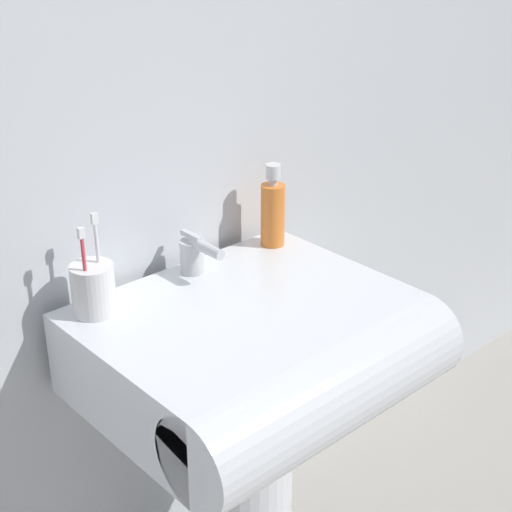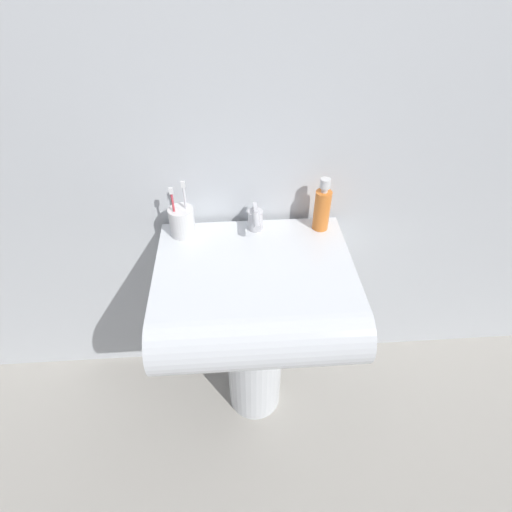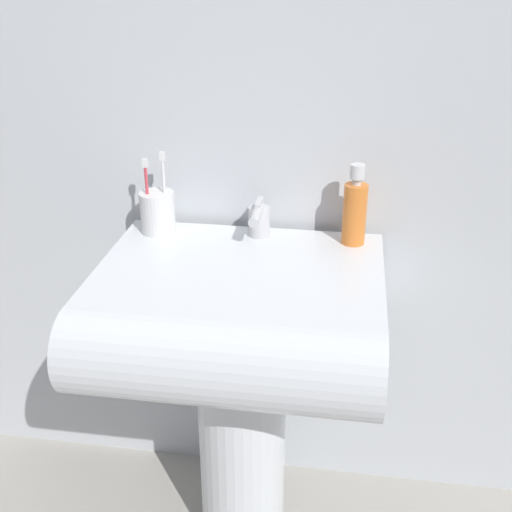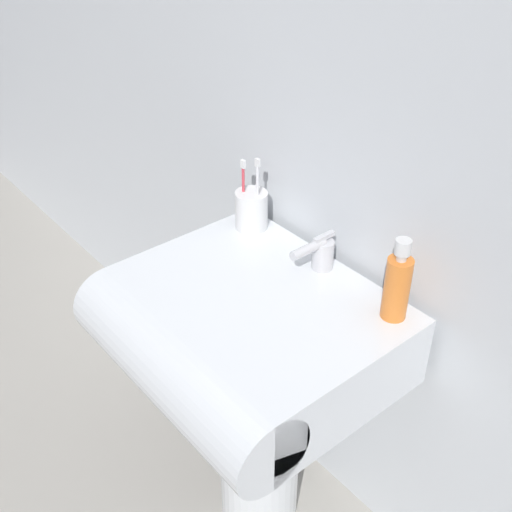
% 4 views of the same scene
% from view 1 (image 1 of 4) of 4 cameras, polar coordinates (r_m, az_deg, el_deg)
% --- Properties ---
extents(wall_back, '(5.00, 0.05, 2.40)m').
position_cam_1_polar(wall_back, '(1.53, -7.87, 14.79)').
color(wall_back, silver).
rests_on(wall_back, ground).
extents(sink_pedestal, '(0.21, 0.21, 0.59)m').
position_cam_1_polar(sink_pedestal, '(1.75, -0.93, -16.95)').
color(sink_pedestal, white).
rests_on(sink_pedestal, ground).
extents(sink_basin, '(0.60, 0.52, 0.17)m').
position_cam_1_polar(sink_basin, '(1.48, 0.54, -7.26)').
color(sink_basin, white).
rests_on(sink_basin, sink_pedestal).
extents(faucet, '(0.05, 0.12, 0.09)m').
position_cam_1_polar(faucet, '(1.58, -4.48, 0.13)').
color(faucet, silver).
rests_on(faucet, sink_basin).
extents(toothbrush_cup, '(0.08, 0.08, 0.19)m').
position_cam_1_polar(toothbrush_cup, '(1.46, -11.75, -2.33)').
color(toothbrush_cup, white).
rests_on(toothbrush_cup, sink_basin).
extents(soap_bottle, '(0.05, 0.05, 0.18)m').
position_cam_1_polar(soap_bottle, '(1.69, 1.22, 3.27)').
color(soap_bottle, orange).
rests_on(soap_bottle, sink_basin).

